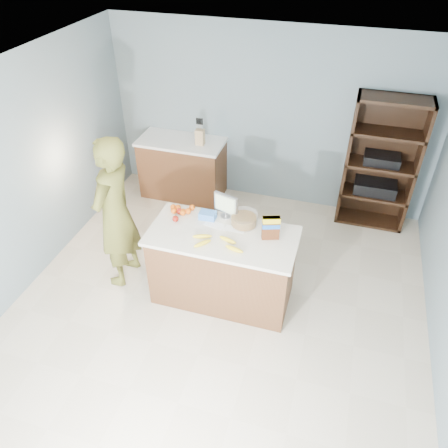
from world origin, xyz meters
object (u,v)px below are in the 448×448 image
(shelving_unit, at_px, (380,165))
(cereal_box, at_px, (271,226))
(person, at_px, (115,214))
(counter_peninsula, at_px, (223,269))
(tv, at_px, (226,205))

(shelving_unit, xyz_separation_m, cereal_box, (-1.07, -1.97, 0.19))
(person, xyz_separation_m, cereal_box, (1.71, 0.10, 0.14))
(person, height_order, cereal_box, person)
(counter_peninsula, distance_m, person, 1.33)
(counter_peninsula, xyz_separation_m, person, (-1.23, -0.01, 0.50))
(shelving_unit, distance_m, person, 3.46)
(counter_peninsula, height_order, shelving_unit, shelving_unit)
(cereal_box, bearing_deg, shelving_unit, 61.54)
(counter_peninsula, xyz_separation_m, shelving_unit, (1.55, 2.05, 0.45))
(counter_peninsula, bearing_deg, cereal_box, 9.54)
(tv, distance_m, cereal_box, 0.59)
(person, bearing_deg, shelving_unit, 127.72)
(counter_peninsula, distance_m, cereal_box, 0.81)
(shelving_unit, relative_size, cereal_box, 6.78)
(person, distance_m, cereal_box, 1.72)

